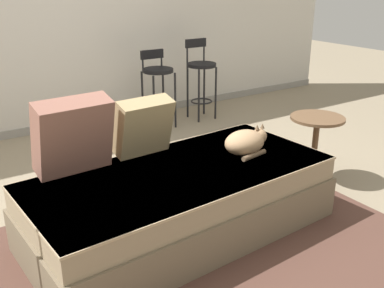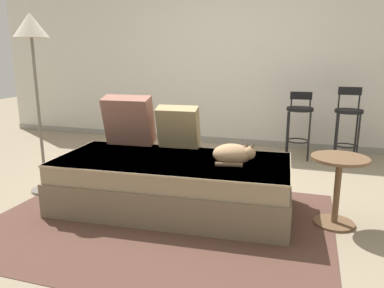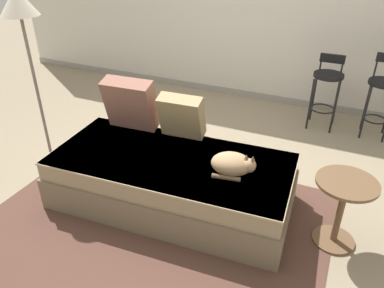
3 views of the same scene
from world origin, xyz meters
name	(u,v)px [view 2 (image 2 of 3)]	position (x,y,z in m)	size (l,w,h in m)	color
ground_plane	(187,193)	(0.00, 0.00, 0.00)	(16.00, 16.00, 0.00)	gray
wall_back_panel	(235,57)	(0.00, 2.25, 1.30)	(8.00, 0.10, 2.60)	silver
wall_baseboard_trim	(232,141)	(0.00, 2.20, 0.04)	(8.00, 0.02, 0.09)	gray
area_rug	(160,221)	(0.00, -0.70, 0.00)	(2.74, 2.06, 0.01)	brown
couch	(172,183)	(0.00, -0.40, 0.23)	(2.09, 1.08, 0.46)	#766750
throw_pillow_corner	(129,120)	(-0.58, -0.06, 0.71)	(0.49, 0.31, 0.50)	#936051
throw_pillow_middle	(178,127)	(-0.07, -0.03, 0.67)	(0.41, 0.27, 0.42)	tan
cat	(234,154)	(0.54, -0.40, 0.54)	(0.37, 0.29, 0.20)	tan
bar_stool_near_window	(299,118)	(0.99, 1.69, 0.54)	(0.34, 0.34, 0.86)	black
bar_stool_by_doorway	(348,119)	(1.58, 1.69, 0.56)	(0.34, 0.34, 0.94)	black
side_table	(338,181)	(1.37, -0.32, 0.37)	(0.44, 0.44, 0.57)	brown
floor_lamp	(32,43)	(-1.37, -0.38, 1.45)	(0.32, 0.32, 1.71)	slate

